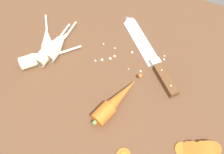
{
  "coord_description": "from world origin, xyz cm",
  "views": [
    {
      "loc": [
        15.15,
        -33.84,
        58.12
      ],
      "look_at": [
        0.0,
        -2.0,
        1.5
      ],
      "focal_mm": 36.59,
      "sensor_mm": 36.0,
      "label": 1
    }
  ],
  "objects": [
    {
      "name": "chefs_knife",
      "position": [
        5.49,
        12.56,
        0.65
      ],
      "size": [
        27.52,
        26.31,
        4.18
      ],
      "color": "silver",
      "rests_on": "ground_plane"
    },
    {
      "name": "parsnip_front",
      "position": [
        -22.19,
        -1.35,
        1.98
      ],
      "size": [
        4.23,
        18.7,
        4.0
      ],
      "color": "beige",
      "rests_on": "ground_plane"
    },
    {
      "name": "parsnip_back",
      "position": [
        -22.65,
        -5.29,
        1.98
      ],
      "size": [
        14.38,
        16.09,
        4.0
      ],
      "color": "beige",
      "rests_on": "ground_plane"
    },
    {
      "name": "carrot_slice_stack",
      "position": [
        27.89,
        -11.64,
        1.06
      ],
      "size": [
        10.36,
        6.61,
        3.85
      ],
      "color": "#D6601E",
      "rests_on": "ground_plane"
    },
    {
      "name": "parsnip_mid_right",
      "position": [
        -24.38,
        0.83,
        1.98
      ],
      "size": [
        13.79,
        17.01,
        4.0
      ],
      "color": "beige",
      "rests_on": "ground_plane"
    },
    {
      "name": "mince_crumbs",
      "position": [
        0.08,
        6.97,
        0.37
      ],
      "size": [
        23.19,
        11.68,
        0.85
      ],
      "color": "silver",
      "rests_on": "ground_plane"
    },
    {
      "name": "whole_carrot",
      "position": [
        4.24,
        -9.15,
        2.1
      ],
      "size": [
        8.44,
        19.68,
        4.2
      ],
      "color": "#D6601E",
      "rests_on": "ground_plane"
    },
    {
      "name": "parsnip_mid_left",
      "position": [
        -20.57,
        1.15,
        1.98
      ],
      "size": [
        4.35,
        17.8,
        4.0
      ],
      "color": "beige",
      "rests_on": "ground_plane"
    },
    {
      "name": "ground_plane",
      "position": [
        0.0,
        0.0,
        -2.0
      ],
      "size": [
        120.0,
        90.0,
        4.0
      ],
      "primitive_type": "cube",
      "color": "brown"
    }
  ]
}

